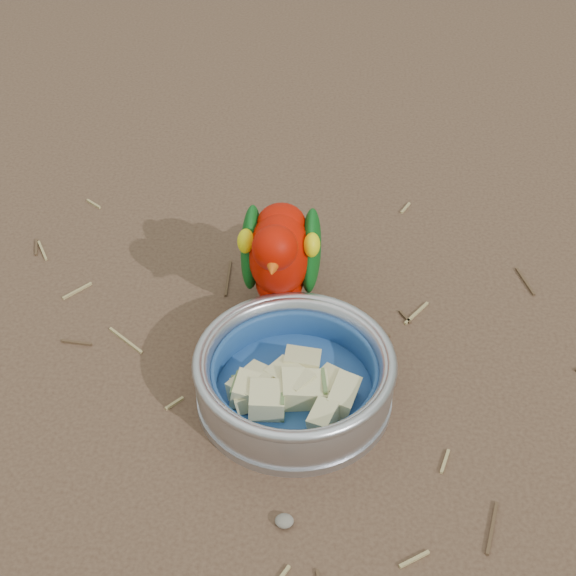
# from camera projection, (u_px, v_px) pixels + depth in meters

# --- Properties ---
(ground) EXTENTS (60.00, 60.00, 0.00)m
(ground) POSITION_uv_depth(u_px,v_px,m) (277.00, 453.00, 0.88)
(ground) COLOR #503828
(food_bowl) EXTENTS (0.21, 0.21, 0.02)m
(food_bowl) POSITION_uv_depth(u_px,v_px,m) (294.00, 394.00, 0.93)
(food_bowl) COLOR #B2B2BA
(food_bowl) RESTS_ON ground
(bowl_wall) EXTENTS (0.21, 0.21, 0.04)m
(bowl_wall) POSITION_uv_depth(u_px,v_px,m) (294.00, 374.00, 0.91)
(bowl_wall) COLOR #B2B2BA
(bowl_wall) RESTS_ON food_bowl
(fruit_wedges) EXTENTS (0.12, 0.12, 0.03)m
(fruit_wedges) POSITION_uv_depth(u_px,v_px,m) (294.00, 379.00, 0.91)
(fruit_wedges) COLOR #CBC286
(fruit_wedges) RESTS_ON food_bowl
(lory_parrot) EXTENTS (0.10, 0.19, 0.15)m
(lory_parrot) POSITION_uv_depth(u_px,v_px,m) (280.00, 263.00, 0.98)
(lory_parrot) COLOR #A80C00
(lory_parrot) RESTS_ON ground
(ground_debris) EXTENTS (0.90, 0.80, 0.01)m
(ground_debris) POSITION_uv_depth(u_px,v_px,m) (261.00, 422.00, 0.90)
(ground_debris) COLOR #9C8955
(ground_debris) RESTS_ON ground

